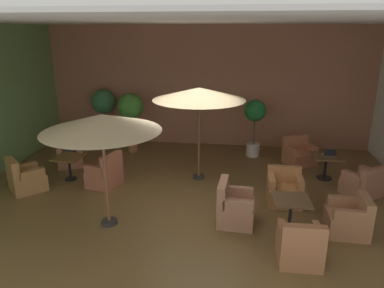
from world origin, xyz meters
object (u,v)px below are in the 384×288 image
at_px(armchair_front_right_east, 25,179).
at_px(patron_blue_shirt, 69,142).
at_px(armchair_front_left_north, 363,184).
at_px(cafe_table_mid_center, 291,205).
at_px(armchair_mid_center_east, 300,246).
at_px(patio_umbrella_tall_red, 199,94).
at_px(armchair_mid_center_north, 234,208).
at_px(cafe_table_front_right, 69,161).
at_px(armchair_mid_center_south, 349,219).
at_px(potted_tree_left_corner, 255,118).
at_px(potted_tree_mid_right, 131,109).
at_px(armchair_front_right_north, 71,154).
at_px(armchair_front_right_south, 105,174).
at_px(armchair_mid_center_west, 284,190).
at_px(open_laptop, 329,154).
at_px(armchair_front_left_east, 299,154).
at_px(iced_drink_cup, 331,153).
at_px(patio_umbrella_center_beige, 101,123).
at_px(cafe_table_front_left, 326,161).

bearing_deg(armchair_front_right_east, patron_blue_shirt, 80.45).
bearing_deg(armchair_front_left_north, cafe_table_mid_center, -137.27).
relative_size(armchair_mid_center_east, patio_umbrella_tall_red, 0.35).
xyz_separation_m(armchair_mid_center_north, patio_umbrella_tall_red, (-1.01, 2.24, 1.97)).
height_order(armchair_mid_center_north, patron_blue_shirt, patron_blue_shirt).
height_order(cafe_table_front_right, armchair_mid_center_south, armchair_mid_center_south).
height_order(potted_tree_left_corner, potted_tree_mid_right, potted_tree_mid_right).
relative_size(armchair_front_left_north, armchair_front_right_north, 1.10).
relative_size(armchair_front_right_east, armchair_front_right_south, 1.17).
height_order(armchair_mid_center_west, patron_blue_shirt, patron_blue_shirt).
bearing_deg(open_laptop, armchair_front_left_east, 120.22).
relative_size(armchair_mid_center_east, potted_tree_mid_right, 0.44).
bearing_deg(armchair_mid_center_east, armchair_front_right_north, 147.15).
bearing_deg(armchair_mid_center_north, armchair_front_right_south, 156.85).
bearing_deg(armchair_front_left_north, armchair_mid_center_west, -160.79).
bearing_deg(armchair_mid_center_east, potted_tree_mid_right, 130.48).
relative_size(cafe_table_mid_center, armchair_mid_center_south, 0.94).
distance_m(cafe_table_front_right, armchair_mid_center_west, 5.60).
height_order(armchair_front_left_north, armchair_mid_center_south, armchair_mid_center_south).
bearing_deg(patron_blue_shirt, armchair_mid_center_south, -21.31).
height_order(armchair_front_left_east, cafe_table_mid_center, armchair_front_left_east).
bearing_deg(potted_tree_mid_right, armchair_front_right_east, -117.44).
height_order(cafe_table_mid_center, iced_drink_cup, iced_drink_cup).
bearing_deg(cafe_table_mid_center, patron_blue_shirt, 155.50).
xyz_separation_m(armchair_front_left_north, armchair_front_right_south, (-6.42, -0.31, 0.02)).
bearing_deg(armchair_mid_center_north, cafe_table_mid_center, -3.45).
xyz_separation_m(patio_umbrella_tall_red, iced_drink_cup, (3.52, 0.49, -1.60)).
relative_size(armchair_front_right_north, armchair_front_right_south, 1.08).
bearing_deg(armchair_front_right_south, armchair_mid_center_east, -30.31).
bearing_deg(cafe_table_front_right, patio_umbrella_center_beige, -48.35).
distance_m(armchair_mid_center_north, potted_tree_mid_right, 5.55).
bearing_deg(armchair_front_left_north, armchair_mid_center_east, -123.38).
xyz_separation_m(armchair_front_left_north, cafe_table_mid_center, (-1.95, -1.80, 0.23)).
bearing_deg(cafe_table_front_left, armchair_mid_center_south, -92.86).
xyz_separation_m(patio_umbrella_center_beige, open_laptop, (5.02, 3.11, -1.46)).
relative_size(armchair_mid_center_north, open_laptop, 2.84).
height_order(armchair_mid_center_east, iced_drink_cup, armchair_mid_center_east).
xyz_separation_m(cafe_table_front_left, cafe_table_mid_center, (-1.27, -2.76, 0.02)).
distance_m(armchair_mid_center_east, patio_umbrella_tall_red, 4.52).
bearing_deg(cafe_table_front_left, potted_tree_mid_right, 165.52).
height_order(armchair_mid_center_south, potted_tree_left_corner, potted_tree_left_corner).
bearing_deg(cafe_table_front_left, patio_umbrella_center_beige, -148.00).
relative_size(armchair_front_left_east, patron_blue_shirt, 1.55).
bearing_deg(armchair_mid_center_west, cafe_table_front_left, 52.28).
xyz_separation_m(cafe_table_front_right, patio_umbrella_center_beige, (1.87, -2.10, 1.64)).
bearing_deg(armchair_mid_center_west, patio_umbrella_center_beige, -158.39).
distance_m(patio_umbrella_center_beige, iced_drink_cup, 6.15).
relative_size(armchair_front_right_south, cafe_table_mid_center, 1.20).
bearing_deg(patio_umbrella_tall_red, patron_blue_shirt, 173.61).
bearing_deg(armchair_mid_center_south, patio_umbrella_center_beige, -176.48).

